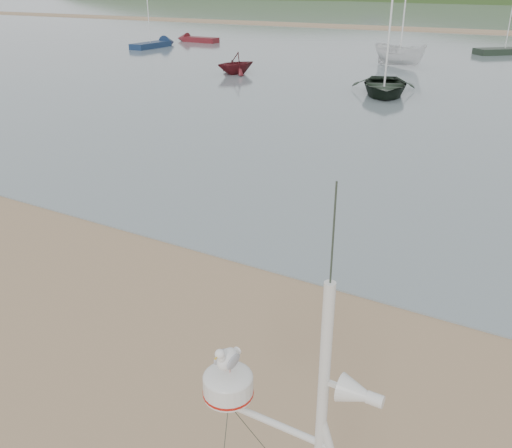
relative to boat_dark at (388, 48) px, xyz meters
The scene contains 6 objects.
ground 24.49m from the boat_dark, 82.61° to the right, with size 560.00×560.00×0.00m, color #8C6F51.
boat_dark is the anchor object (origin of this frame).
boat_red 11.03m from the boat_dark, 168.69° to the left, with size 2.31×1.41×2.67m, color #551318.
boat_white 11.30m from the boat_dark, 102.63° to the left, with size 1.63×1.67×4.33m, color silver.
sailboat_blue_near 29.17m from the boat_dark, 153.56° to the left, with size 1.52×5.83×5.81m.
dinghy_red_far 31.99m from the boat_dark, 145.10° to the left, with size 5.05×1.41×1.22m.
Camera 1 is at (5.77, -4.78, 5.56)m, focal length 38.00 mm.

